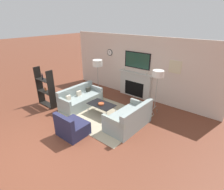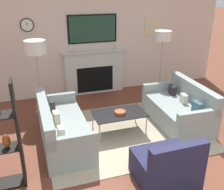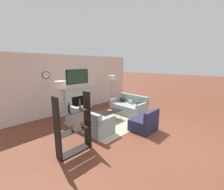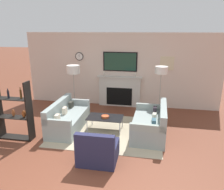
{
  "view_description": "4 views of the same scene",
  "coord_description": "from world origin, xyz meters",
  "px_view_note": "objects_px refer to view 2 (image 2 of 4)",
  "views": [
    {
      "loc": [
        3.88,
        -1.72,
        3.36
      ],
      "look_at": [
        0.16,
        2.84,
        0.74
      ],
      "focal_mm": 28.0,
      "sensor_mm": 36.0,
      "label": 1
    },
    {
      "loc": [
        -1.62,
        -1.7,
        2.65
      ],
      "look_at": [
        -0.2,
        2.62,
        0.76
      ],
      "focal_mm": 42.0,
      "sensor_mm": 36.0,
      "label": 2
    },
    {
      "loc": [
        -4.26,
        -1.52,
        2.29
      ],
      "look_at": [
        0.27,
        2.69,
        1.0
      ],
      "focal_mm": 24.0,
      "sensor_mm": 36.0,
      "label": 3
    },
    {
      "loc": [
        1.15,
        -3.1,
        2.8
      ],
      "look_at": [
        0.06,
        2.84,
        0.98
      ],
      "focal_mm": 35.0,
      "sensor_mm": 36.0,
      "label": 4
    }
  ],
  "objects_px": {
    "couch_right": "(179,110)",
    "coffee_table": "(119,114)",
    "couch_left": "(62,129)",
    "floor_lamp_left": "(35,48)",
    "armchair": "(166,166)",
    "decorative_bowl": "(120,112)",
    "floor_lamp_right": "(163,37)"
  },
  "relations": [
    {
      "from": "couch_right",
      "to": "armchair",
      "type": "xyz_separation_m",
      "value": [
        -1.12,
        -1.49,
        -0.04
      ]
    },
    {
      "from": "floor_lamp_left",
      "to": "decorative_bowl",
      "type": "bearing_deg",
      "value": -43.45
    },
    {
      "from": "floor_lamp_left",
      "to": "couch_left",
      "type": "bearing_deg",
      "value": -79.3
    },
    {
      "from": "couch_right",
      "to": "coffee_table",
      "type": "height_order",
      "value": "couch_right"
    },
    {
      "from": "couch_right",
      "to": "floor_lamp_right",
      "type": "bearing_deg",
      "value": 79.5
    },
    {
      "from": "coffee_table",
      "to": "floor_lamp_left",
      "type": "bearing_deg",
      "value": 136.94
    },
    {
      "from": "couch_left",
      "to": "coffee_table",
      "type": "distance_m",
      "value": 1.12
    },
    {
      "from": "couch_right",
      "to": "coffee_table",
      "type": "relative_size",
      "value": 1.64
    },
    {
      "from": "floor_lamp_right",
      "to": "armchair",
      "type": "bearing_deg",
      "value": -115.8
    },
    {
      "from": "couch_right",
      "to": "floor_lamp_left",
      "type": "relative_size",
      "value": 0.99
    },
    {
      "from": "couch_left",
      "to": "couch_right",
      "type": "relative_size",
      "value": 1.09
    },
    {
      "from": "armchair",
      "to": "floor_lamp_left",
      "type": "height_order",
      "value": "floor_lamp_left"
    },
    {
      "from": "armchair",
      "to": "coffee_table",
      "type": "bearing_deg",
      "value": 96.34
    },
    {
      "from": "coffee_table",
      "to": "decorative_bowl",
      "type": "relative_size",
      "value": 4.47
    },
    {
      "from": "floor_lamp_right",
      "to": "coffee_table",
      "type": "bearing_deg",
      "value": -140.28
    },
    {
      "from": "decorative_bowl",
      "to": "floor_lamp_left",
      "type": "relative_size",
      "value": 0.14
    },
    {
      "from": "floor_lamp_right",
      "to": "decorative_bowl",
      "type": "bearing_deg",
      "value": -139.54
    },
    {
      "from": "couch_left",
      "to": "coffee_table",
      "type": "bearing_deg",
      "value": 2.7
    },
    {
      "from": "couch_right",
      "to": "couch_left",
      "type": "bearing_deg",
      "value": 179.96
    },
    {
      "from": "couch_left",
      "to": "couch_right",
      "type": "distance_m",
      "value": 2.4
    },
    {
      "from": "armchair",
      "to": "floor_lamp_right",
      "type": "xyz_separation_m",
      "value": [
        1.36,
        2.82,
        1.29
      ]
    },
    {
      "from": "armchair",
      "to": "decorative_bowl",
      "type": "height_order",
      "value": "armchair"
    },
    {
      "from": "decorative_bowl",
      "to": "couch_right",
      "type": "bearing_deg",
      "value": -1.24
    },
    {
      "from": "couch_left",
      "to": "floor_lamp_left",
      "type": "height_order",
      "value": "floor_lamp_left"
    },
    {
      "from": "coffee_table",
      "to": "floor_lamp_left",
      "type": "relative_size",
      "value": 0.61
    },
    {
      "from": "armchair",
      "to": "decorative_bowl",
      "type": "distance_m",
      "value": 1.54
    },
    {
      "from": "decorative_bowl",
      "to": "floor_lamp_right",
      "type": "xyz_separation_m",
      "value": [
        1.52,
        1.3,
        1.11
      ]
    },
    {
      "from": "couch_right",
      "to": "decorative_bowl",
      "type": "bearing_deg",
      "value": 178.76
    },
    {
      "from": "coffee_table",
      "to": "couch_right",
      "type": "bearing_deg",
      "value": -2.4
    },
    {
      "from": "floor_lamp_left",
      "to": "floor_lamp_right",
      "type": "relative_size",
      "value": 0.97
    },
    {
      "from": "floor_lamp_left",
      "to": "floor_lamp_right",
      "type": "xyz_separation_m",
      "value": [
        2.9,
        0.0,
        0.06
      ]
    },
    {
      "from": "armchair",
      "to": "floor_lamp_left",
      "type": "bearing_deg",
      "value": 118.58
    }
  ]
}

